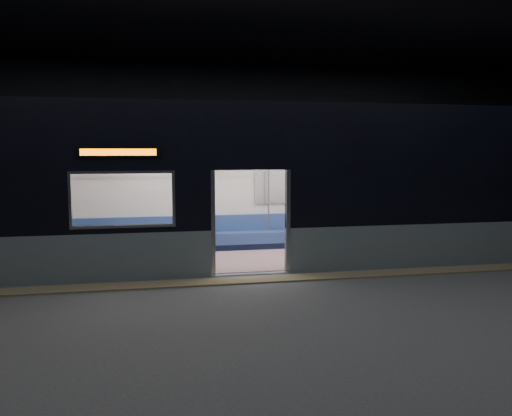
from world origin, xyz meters
name	(u,v)px	position (x,y,z in m)	size (l,w,h in m)	color
station_floor	(262,288)	(0.00, 0.00, -0.01)	(24.00, 14.00, 0.01)	#47494C
station_envelope	(263,77)	(0.00, 0.00, 3.66)	(24.00, 14.00, 5.00)	black
tactile_strip	(256,280)	(0.00, 0.55, 0.01)	(22.80, 0.50, 0.03)	#8C7F59
metro_car	(238,177)	(0.00, 2.54, 1.85)	(18.00, 3.04, 3.35)	gray
passenger	(307,215)	(1.90, 3.55, 0.83)	(0.43, 0.74, 1.44)	black
handbag	(311,222)	(1.93, 3.30, 0.70)	(0.32, 0.27, 0.16)	black
transit_map	(278,188)	(1.24, 3.85, 1.49)	(1.06, 0.03, 0.69)	white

